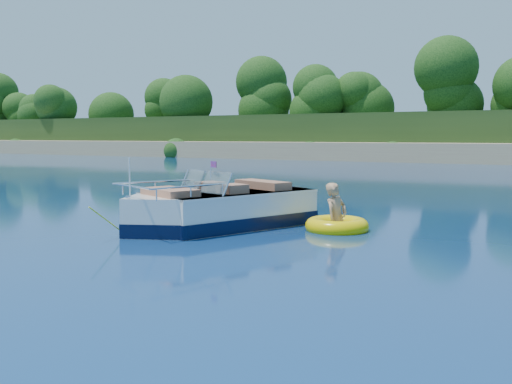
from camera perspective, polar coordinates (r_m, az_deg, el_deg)
ground at (r=10.95m, az=2.21°, el=-5.30°), size 160.00×160.00×0.00m
treeline at (r=50.98m, az=23.62°, el=9.11°), size 150.00×7.12×8.19m
motorboat at (r=12.95m, az=-3.99°, el=-1.98°), size 3.32×5.28×1.86m
tow_tube at (r=12.70m, az=8.08°, el=-3.39°), size 1.43×1.43×0.37m
boy at (r=12.70m, az=8.12°, el=-3.83°), size 0.61×0.96×1.74m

